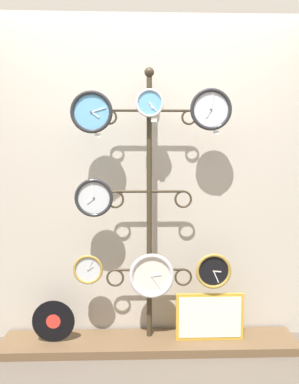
# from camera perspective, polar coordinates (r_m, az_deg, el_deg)

# --- Properties ---
(ground_plane) EXTENTS (12.00, 12.00, 0.00)m
(ground_plane) POSITION_cam_1_polar(r_m,az_deg,el_deg) (2.72, 0.27, -25.88)
(ground_plane) COLOR brown
(shop_wall) EXTENTS (4.40, 0.04, 2.80)m
(shop_wall) POSITION_cam_1_polar(r_m,az_deg,el_deg) (2.91, -0.13, 5.01)
(shop_wall) COLOR #BCB2A3
(shop_wall) RESTS_ON ground_plane
(low_shelf) EXTENTS (2.20, 0.36, 0.06)m
(low_shelf) POSITION_cam_1_polar(r_m,az_deg,el_deg) (3.01, 0.01, -22.02)
(low_shelf) COLOR brown
(low_shelf) RESTS_ON ground_plane
(display_stand) EXTENTS (0.69, 0.35, 2.06)m
(display_stand) POSITION_cam_1_polar(r_m,az_deg,el_deg) (2.82, -0.03, -7.96)
(display_stand) COLOR #382D1E
(display_stand) RESTS_ON ground_plane
(clock_top_left) EXTENTS (0.30, 0.04, 0.30)m
(clock_top_left) POSITION_cam_1_polar(r_m,az_deg,el_deg) (2.69, -8.82, 11.95)
(clock_top_left) COLOR #60A8DB
(clock_top_center) EXTENTS (0.20, 0.04, 0.20)m
(clock_top_center) POSITION_cam_1_polar(r_m,az_deg,el_deg) (2.70, 0.09, 13.39)
(clock_top_center) COLOR #60A8DB
(clock_top_right) EXTENTS (0.30, 0.04, 0.30)m
(clock_top_right) POSITION_cam_1_polar(r_m,az_deg,el_deg) (2.73, 9.34, 12.30)
(clock_top_right) COLOR silver
(clock_middle_left) EXTENTS (0.27, 0.04, 0.27)m
(clock_middle_left) POSITION_cam_1_polar(r_m,az_deg,el_deg) (2.69, -8.48, -0.89)
(clock_middle_left) COLOR silver
(clock_bottom_left) EXTENTS (0.22, 0.04, 0.22)m
(clock_bottom_left) POSITION_cam_1_polar(r_m,az_deg,el_deg) (2.81, -9.34, -11.56)
(clock_bottom_left) COLOR silver
(clock_bottom_center) EXTENTS (0.33, 0.04, 0.33)m
(clock_bottom_center) POSITION_cam_1_polar(r_m,az_deg,el_deg) (2.79, 0.33, -12.63)
(clock_bottom_center) COLOR silver
(clock_bottom_right) EXTENTS (0.26, 0.04, 0.26)m
(clock_bottom_right) POSITION_cam_1_polar(r_m,az_deg,el_deg) (2.81, 9.72, -11.76)
(clock_bottom_right) COLOR black
(vinyl_record) EXTENTS (0.31, 0.01, 0.31)m
(vinyl_record) POSITION_cam_1_polar(r_m,az_deg,el_deg) (2.98, -14.44, -18.54)
(vinyl_record) COLOR black
(vinyl_record) RESTS_ON low_shelf
(picture_frame) EXTENTS (0.50, 0.02, 0.35)m
(picture_frame) POSITION_cam_1_polar(r_m,az_deg,el_deg) (2.95, 9.18, -18.26)
(picture_frame) COLOR gold
(picture_frame) RESTS_ON low_shelf
(price_tag_upper) EXTENTS (0.04, 0.00, 0.03)m
(price_tag_upper) POSITION_cam_1_polar(r_m,az_deg,el_deg) (2.67, -7.91, 8.55)
(price_tag_upper) COLOR white
(price_tag_mid) EXTENTS (0.04, 0.00, 0.03)m
(price_tag_mid) POSITION_cam_1_polar(r_m,az_deg,el_deg) (2.69, 0.68, 10.93)
(price_tag_mid) COLOR white
(price_tag_lower) EXTENTS (0.04, 0.00, 0.03)m
(price_tag_lower) POSITION_cam_1_polar(r_m,az_deg,el_deg) (2.72, 10.14, 8.91)
(price_tag_lower) COLOR white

